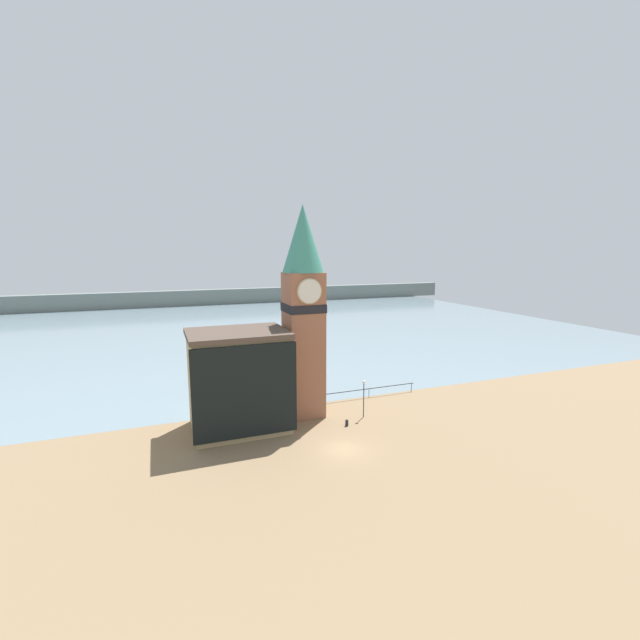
{
  "coord_description": "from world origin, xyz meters",
  "views": [
    {
      "loc": [
        -15.09,
        -33.18,
        17.86
      ],
      "look_at": [
        0.41,
        7.03,
        10.82
      ],
      "focal_mm": 24.0,
      "sensor_mm": 36.0,
      "label": 1
    }
  ],
  "objects_px": {
    "mooring_bollard_near": "(347,422)",
    "clock_tower": "(303,306)",
    "pier_building": "(239,380)",
    "boat_near": "(309,371)",
    "lamp_post": "(364,392)"
  },
  "relations": [
    {
      "from": "clock_tower",
      "to": "mooring_bollard_near",
      "type": "relative_size",
      "value": 33.0
    },
    {
      "from": "mooring_bollard_near",
      "to": "boat_near",
      "type": "bearing_deg",
      "value": 82.8
    },
    {
      "from": "clock_tower",
      "to": "pier_building",
      "type": "distance_m",
      "value": 10.16
    },
    {
      "from": "boat_near",
      "to": "lamp_post",
      "type": "bearing_deg",
      "value": -107.74
    },
    {
      "from": "clock_tower",
      "to": "lamp_post",
      "type": "bearing_deg",
      "value": -29.18
    },
    {
      "from": "boat_near",
      "to": "mooring_bollard_near",
      "type": "xyz_separation_m",
      "value": [
        -2.31,
        -18.25,
        -0.31
      ]
    },
    {
      "from": "clock_tower",
      "to": "boat_near",
      "type": "xyz_separation_m",
      "value": [
        5.36,
        13.59,
        -11.31
      ]
    },
    {
      "from": "pier_building",
      "to": "mooring_bollard_near",
      "type": "bearing_deg",
      "value": -17.83
    },
    {
      "from": "boat_near",
      "to": "lamp_post",
      "type": "xyz_separation_m",
      "value": [
        0.34,
        -16.78,
        2.19
      ]
    },
    {
      "from": "mooring_bollard_near",
      "to": "clock_tower",
      "type": "bearing_deg",
      "value": 123.3
    },
    {
      "from": "clock_tower",
      "to": "pier_building",
      "type": "bearing_deg",
      "value": -169.73
    },
    {
      "from": "clock_tower",
      "to": "pier_building",
      "type": "relative_size",
      "value": 2.24
    },
    {
      "from": "pier_building",
      "to": "boat_near",
      "type": "bearing_deg",
      "value": 49.65
    },
    {
      "from": "clock_tower",
      "to": "mooring_bollard_near",
      "type": "distance_m",
      "value": 12.89
    },
    {
      "from": "pier_building",
      "to": "boat_near",
      "type": "xyz_separation_m",
      "value": [
        12.67,
        14.91,
        -4.37
      ]
    }
  ]
}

